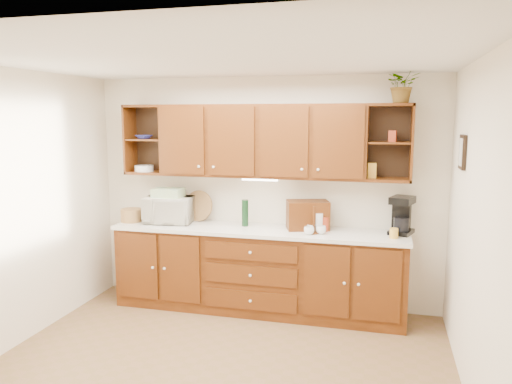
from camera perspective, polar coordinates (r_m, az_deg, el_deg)
The scene contains 26 objects.
floor at distance 4.53m, azimuth -4.62°, elevation -19.86°, with size 4.00×4.00×0.00m, color brown.
ceiling at distance 4.01m, azimuth -5.08°, elevation 14.95°, with size 4.00×4.00×0.00m, color white.
back_wall at distance 5.72m, azimuth 0.96°, elevation 0.01°, with size 4.00×4.00×0.00m, color #EFE3C9.
left_wall at distance 5.09m, azimuth -26.63°, elevation -1.99°, with size 3.50×3.50×0.00m, color #EFE3C9.
right_wall at distance 3.91m, azimuth 24.16°, elevation -4.80°, with size 3.50×3.50×0.00m, color #EFE3C9.
base_cabinets at distance 5.63m, azimuth 0.21°, elevation -9.02°, with size 3.20×0.60×0.90m, color #3A1906.
countertop at distance 5.50m, azimuth 0.19°, elevation -4.37°, with size 3.24×0.64×0.04m, color silver.
upper_cabinets at distance 5.51m, azimuth 0.68°, elevation 5.87°, with size 3.20×0.33×0.80m.
undercabinet_light at distance 5.49m, azimuth 0.44°, elevation 1.44°, with size 0.40×0.05×0.03m, color white.
framed_picture at distance 4.71m, azimuth 22.54°, elevation 4.24°, with size 0.03×0.24×0.30m, color black.
wicker_basket at distance 6.01m, azimuth -14.07°, elevation -2.59°, with size 0.24×0.24×0.15m, color #A87346.
microwave at distance 5.85m, azimuth -9.94°, elevation -2.02°, with size 0.54×0.37×0.30m, color #EFE5CE.
towel_stack at distance 5.82m, azimuth -9.99°, elevation -0.08°, with size 0.33×0.24×0.10m, color #E2E26A.
wine_bottle at distance 5.58m, azimuth -1.26°, elevation -2.41°, with size 0.07×0.07×0.30m, color black.
woven_tray at distance 5.93m, azimuth -6.57°, elevation -3.19°, with size 0.36×0.36×0.02m, color #A87346.
bread_box at distance 5.46m, azimuth 5.92°, elevation -2.63°, with size 0.44×0.28×0.31m, color #3A1906.
mug_tree at distance 5.28m, azimuth 6.62°, elevation -4.25°, with size 0.23×0.24×0.29m.
canister_red at distance 5.41m, azimuth 7.75°, elevation -3.61°, with size 0.12×0.12×0.16m, color #A53318.
canister_white at distance 5.36m, azimuth 7.24°, elevation -3.48°, with size 0.08×0.08×0.20m, color white.
canister_yellow at distance 5.23m, azimuth 15.48°, elevation -4.57°, with size 0.09×0.09×0.10m, color gold.
coffee_maker at distance 5.44m, azimuth 16.31°, elevation -2.61°, with size 0.29×0.33×0.39m.
bowl_stack at distance 5.97m, azimuth -12.68°, elevation 6.15°, with size 0.18×0.18×0.04m, color #283093.
plate_stack at distance 6.00m, azimuth -12.67°, elevation 2.65°, with size 0.22×0.22×0.07m, color white.
pantry_box_yellow at distance 5.35m, azimuth 13.09°, elevation 2.40°, with size 0.09×0.07×0.16m, color gold.
pantry_box_red at distance 5.34m, azimuth 15.34°, elevation 6.17°, with size 0.08×0.07×0.11m, color #A53318.
potted_plant at distance 5.31m, azimuth 16.42°, elevation 11.70°, with size 0.33×0.29×0.37m, color #999999.
Camera 1 is at (1.33, -3.75, 2.15)m, focal length 35.00 mm.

